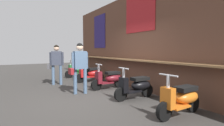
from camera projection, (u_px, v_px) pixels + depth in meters
name	position (u px, v px, depth m)	size (l,w,h in m)	color
ground_plane	(93.00, 97.00, 5.44)	(31.25, 31.25, 0.00)	#383533
market_stall_facade	(143.00, 41.00, 6.34)	(11.16, 0.61, 3.63)	brown
scooter_green	(79.00, 70.00, 9.51)	(0.46, 1.40, 0.97)	#237533
scooter_red	(92.00, 73.00, 8.11)	(0.46, 1.40, 0.97)	red
scooter_maroon	(110.00, 79.00, 6.65)	(0.46, 1.40, 0.97)	maroon
scooter_black	(137.00, 86.00, 5.27)	(0.46, 1.40, 0.97)	black
scooter_orange	(182.00, 98.00, 3.91)	(0.46, 1.40, 0.97)	orange
shopper_with_handbag	(56.00, 60.00, 7.37)	(0.39, 0.67, 1.69)	slate
shopper_browsing	(80.00, 63.00, 5.80)	(0.28, 0.66, 1.71)	slate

